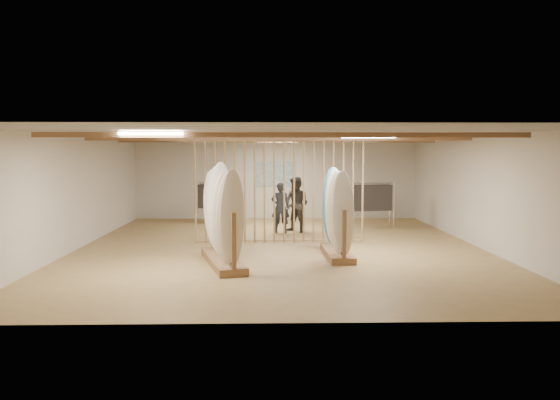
{
  "coord_description": "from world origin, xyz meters",
  "views": [
    {
      "loc": [
        -0.31,
        -13.47,
        2.41
      ],
      "look_at": [
        0.0,
        0.0,
        1.2
      ],
      "focal_mm": 35.0,
      "sensor_mm": 36.0,
      "label": 1
    }
  ],
  "objects_px": {
    "rack_right": "(337,228)",
    "shopper_b": "(297,201)",
    "clothing_rack_b": "(372,198)",
    "rack_left": "(222,231)",
    "clothing_rack_a": "(216,196)",
    "shopper_a": "(280,204)"
  },
  "relations": [
    {
      "from": "clothing_rack_a",
      "to": "shopper_b",
      "type": "distance_m",
      "value": 3.24
    },
    {
      "from": "clothing_rack_b",
      "to": "shopper_b",
      "type": "distance_m",
      "value": 2.63
    },
    {
      "from": "clothing_rack_a",
      "to": "shopper_a",
      "type": "relative_size",
      "value": 0.83
    },
    {
      "from": "rack_left",
      "to": "shopper_a",
      "type": "bearing_deg",
      "value": 58.75
    },
    {
      "from": "rack_left",
      "to": "rack_right",
      "type": "distance_m",
      "value": 2.68
    },
    {
      "from": "clothing_rack_b",
      "to": "rack_left",
      "type": "bearing_deg",
      "value": -135.24
    },
    {
      "from": "shopper_a",
      "to": "shopper_b",
      "type": "distance_m",
      "value": 0.51
    },
    {
      "from": "clothing_rack_a",
      "to": "rack_right",
      "type": "bearing_deg",
      "value": -42.54
    },
    {
      "from": "rack_left",
      "to": "shopper_a",
      "type": "relative_size",
      "value": 1.55
    },
    {
      "from": "clothing_rack_b",
      "to": "shopper_b",
      "type": "relative_size",
      "value": 0.77
    },
    {
      "from": "clothing_rack_b",
      "to": "shopper_a",
      "type": "height_order",
      "value": "shopper_a"
    },
    {
      "from": "rack_left",
      "to": "rack_right",
      "type": "height_order",
      "value": "rack_left"
    },
    {
      "from": "rack_right",
      "to": "clothing_rack_b",
      "type": "relative_size",
      "value": 1.43
    },
    {
      "from": "rack_right",
      "to": "rack_left",
      "type": "bearing_deg",
      "value": -163.34
    },
    {
      "from": "rack_right",
      "to": "clothing_rack_b",
      "type": "xyz_separation_m",
      "value": [
        1.7,
        4.78,
        0.28
      ]
    },
    {
      "from": "shopper_a",
      "to": "clothing_rack_b",
      "type": "bearing_deg",
      "value": -156.1
    },
    {
      "from": "clothing_rack_a",
      "to": "clothing_rack_b",
      "type": "distance_m",
      "value": 5.08
    },
    {
      "from": "rack_right",
      "to": "shopper_b",
      "type": "height_order",
      "value": "rack_right"
    },
    {
      "from": "rack_right",
      "to": "clothing_rack_a",
      "type": "bearing_deg",
      "value": 118.45
    },
    {
      "from": "rack_left",
      "to": "shopper_b",
      "type": "distance_m",
      "value": 4.95
    },
    {
      "from": "clothing_rack_a",
      "to": "clothing_rack_b",
      "type": "height_order",
      "value": "clothing_rack_b"
    },
    {
      "from": "clothing_rack_a",
      "to": "clothing_rack_b",
      "type": "relative_size",
      "value": 0.97
    }
  ]
}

